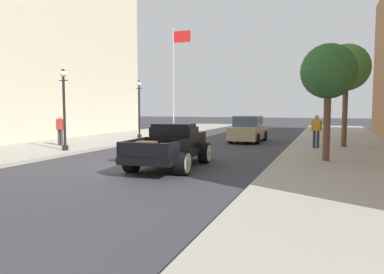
% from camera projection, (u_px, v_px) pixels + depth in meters
% --- Properties ---
extents(ground_plane, '(140.00, 140.00, 0.00)m').
position_uv_depth(ground_plane, '(140.00, 167.00, 13.10)').
color(ground_plane, '#333338').
extents(sidewalk_right, '(5.50, 64.00, 0.15)m').
position_uv_depth(sidewalk_right, '(358.00, 179.00, 10.56)').
color(sidewalk_right, '#9E998E').
rests_on(sidewalk_right, ground).
extents(hotrod_truck_black, '(2.37, 5.01, 1.58)m').
position_uv_depth(hotrod_truck_black, '(173.00, 146.00, 13.25)').
color(hotrod_truck_black, black).
rests_on(hotrod_truck_black, ground).
extents(car_background_tan, '(1.91, 4.32, 1.65)m').
position_uv_depth(car_background_tan, '(248.00, 130.00, 22.78)').
color(car_background_tan, tan).
rests_on(car_background_tan, ground).
extents(pedestrian_sidewalk_left, '(0.53, 0.22, 1.65)m').
position_uv_depth(pedestrian_sidewalk_left, '(60.00, 128.00, 19.21)').
color(pedestrian_sidewalk_left, '#333338').
rests_on(pedestrian_sidewalk_left, sidewalk_left).
extents(pedestrian_sidewalk_right, '(0.53, 0.22, 1.65)m').
position_uv_depth(pedestrian_sidewalk_right, '(316.00, 129.00, 18.07)').
color(pedestrian_sidewalk_right, '#232847').
rests_on(pedestrian_sidewalk_right, sidewalk_right).
extents(street_lamp_near, '(0.50, 0.32, 3.85)m').
position_uv_depth(street_lamp_near, '(64.00, 103.00, 16.85)').
color(street_lamp_near, black).
rests_on(street_lamp_near, sidewalk_left).
extents(street_lamp_far, '(0.50, 0.32, 3.85)m').
position_uv_depth(street_lamp_far, '(139.00, 104.00, 23.85)').
color(street_lamp_far, black).
rests_on(street_lamp_far, sidewalk_left).
extents(flagpole, '(1.74, 0.16, 9.16)m').
position_uv_depth(flagpole, '(176.00, 68.00, 32.39)').
color(flagpole, '#B2B2B7').
rests_on(flagpole, sidewalk_left).
extents(street_tree_nearest, '(2.06, 2.06, 4.41)m').
position_uv_depth(street_tree_nearest, '(328.00, 72.00, 13.44)').
color(street_tree_nearest, brown).
rests_on(street_tree_nearest, sidewalk_right).
extents(street_tree_second, '(2.38, 2.38, 5.27)m').
position_uv_depth(street_tree_second, '(346.00, 68.00, 18.38)').
color(street_tree_second, brown).
rests_on(street_tree_second, sidewalk_right).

